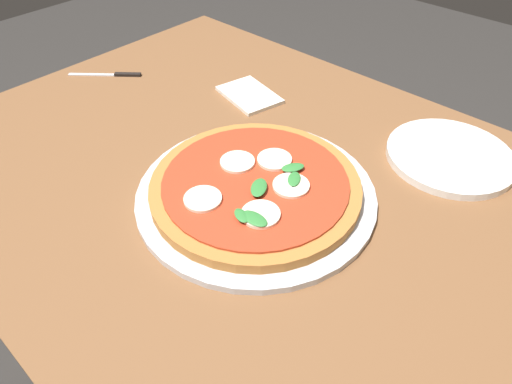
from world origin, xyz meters
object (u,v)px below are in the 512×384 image
pizza (255,186)px  napkin (249,95)px  dining_table (245,217)px  serving_tray (256,194)px  knife (114,75)px  plate_white (450,156)px

pizza → napkin: size_ratio=2.55×
dining_table → serving_tray: bearing=149.3°
pizza → napkin: 0.31m
dining_table → serving_tray: (-0.06, 0.04, 0.12)m
pizza → knife: 0.52m
plate_white → knife: size_ratio=1.65×
napkin → dining_table: bearing=130.9°
plate_white → knife: plate_white is taller
dining_table → pizza: 0.16m
napkin → plate_white: bearing=-168.8°
napkin → pizza: bearing=134.9°
pizza → napkin: bearing=-45.1°
knife → plate_white: bearing=-162.5°
pizza → serving_tray: bearing=-130.6°
plate_white → napkin: 0.41m
pizza → plate_white: bearing=-121.5°
plate_white → napkin: (0.41, 0.08, -0.00)m
dining_table → napkin: (0.16, -0.18, 0.12)m
napkin → knife: size_ratio=0.98×
dining_table → plate_white: 0.38m
serving_tray → plate_white: (-0.19, -0.30, 0.00)m
dining_table → napkin: size_ratio=8.69×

